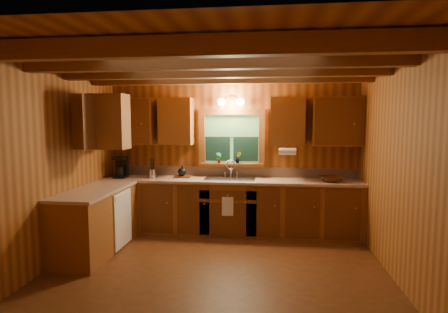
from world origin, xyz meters
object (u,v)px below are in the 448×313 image
at_px(sink, 230,182).
at_px(cutting_board, 182,177).
at_px(wicker_basket, 331,179).
at_px(coffee_maker, 121,167).

height_order(sink, cutting_board, sink).
xyz_separation_m(sink, cutting_board, (-0.82, 0.06, 0.06)).
bearing_deg(wicker_basket, sink, 177.65).
distance_m(coffee_maker, cutting_board, 1.04).
height_order(sink, coffee_maker, coffee_maker).
relative_size(coffee_maker, wicker_basket, 0.99).
relative_size(sink, wicker_basket, 2.29).
relative_size(coffee_maker, cutting_board, 1.30).
xyz_separation_m(sink, wicker_basket, (1.60, -0.07, 0.09)).
bearing_deg(coffee_maker, sink, -2.98).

